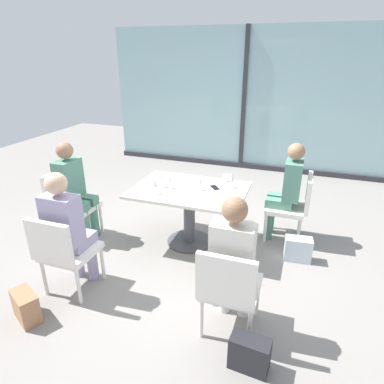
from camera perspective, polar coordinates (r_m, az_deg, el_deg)
ground_plane at (r=4.29m, az=-0.45°, el=-8.53°), size 12.00×12.00×0.00m
window_wall_backdrop at (r=6.83m, az=8.86°, el=14.02°), size 5.48×0.10×2.70m
dining_table_main at (r=4.02m, az=-0.47°, el=-1.74°), size 1.34×0.93×0.73m
chair_front_left at (r=3.43m, az=-21.17°, el=-9.27°), size 0.46×0.50×0.87m
chair_front_right at (r=2.79m, az=6.39°, el=-15.80°), size 0.46×0.50×0.87m
chair_far_right at (r=4.32m, az=17.07°, el=-1.89°), size 0.50×0.46×0.87m
chair_side_end at (r=4.48m, az=-20.31°, el=-1.45°), size 0.50×0.46×0.87m
person_front_left at (r=3.40m, az=-20.51°, el=-5.49°), size 0.34×0.39×1.26m
person_front_right at (r=2.76m, az=7.11°, el=-11.13°), size 0.34×0.39×1.26m
person_far_right at (r=4.25m, az=15.92°, el=0.79°), size 0.39×0.34×1.26m
person_side_end at (r=4.34m, az=-19.55°, el=0.80°), size 0.39×0.34×1.26m
wine_glass_0 at (r=3.79m, az=-6.43°, el=1.50°), size 0.07×0.07×0.18m
wine_glass_1 at (r=3.97m, az=-5.29°, el=2.56°), size 0.07×0.07×0.18m
wine_glass_2 at (r=3.86m, az=1.29°, el=2.08°), size 0.07×0.07×0.18m
wine_glass_3 at (r=3.98m, az=6.74°, el=2.54°), size 0.07×0.07×0.18m
wine_glass_4 at (r=3.93m, az=-3.95°, el=2.41°), size 0.07×0.07×0.18m
coffee_cup at (r=4.19m, az=5.75°, el=2.40°), size 0.08×0.08×0.09m
cell_phone_on_table at (r=3.99m, az=3.92°, el=0.78°), size 0.15×0.16×0.01m
handbag_0 at (r=3.47m, az=-26.58°, el=-17.11°), size 0.34×0.28×0.28m
handbag_1 at (r=2.82m, az=9.84°, el=-25.60°), size 0.31×0.19×0.28m
handbag_2 at (r=4.07m, az=17.71°, el=-9.30°), size 0.32×0.19×0.28m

